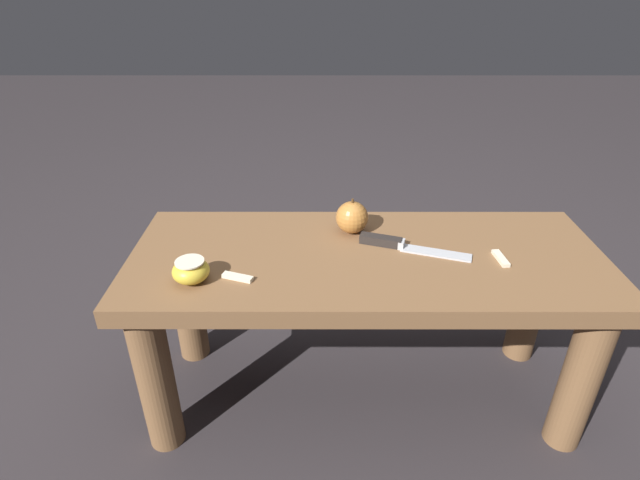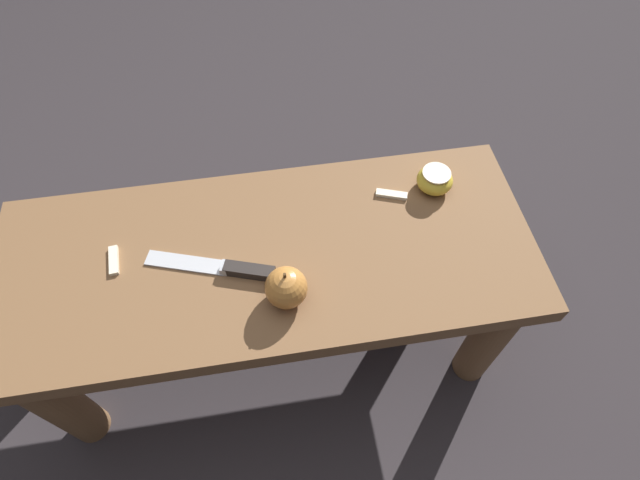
% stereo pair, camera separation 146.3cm
% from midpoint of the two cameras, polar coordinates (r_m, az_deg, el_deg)
% --- Properties ---
extents(ground_plane, '(8.00, 8.00, 0.00)m').
position_cam_midpoint_polar(ground_plane, '(1.11, 4.95, -49.73)').
color(ground_plane, '#2D282B').
extents(wooden_bench, '(1.03, 0.41, 0.41)m').
position_cam_midpoint_polar(wooden_bench, '(0.80, 6.34, -45.37)').
color(wooden_bench, brown).
rests_on(wooden_bench, ground_plane).
extents(knife, '(0.24, 0.10, 0.02)m').
position_cam_midpoint_polar(knife, '(0.72, 13.77, -40.36)').
color(knife, '#B7BABF').
rests_on(knife, wooden_bench).
extents(apple_whole, '(0.07, 0.07, 0.08)m').
position_cam_midpoint_polar(apple_whole, '(0.71, 3.28, -34.85)').
color(apple_whole, '#B27233').
rests_on(apple_whole, wooden_bench).
extents(apple_cut, '(0.07, 0.07, 0.05)m').
position_cam_midpoint_polar(apple_cut, '(0.72, -35.80, -45.80)').
color(apple_cut, gold).
rests_on(apple_cut, wooden_bench).
extents(apple_slice_near_knife, '(0.07, 0.04, 0.01)m').
position_cam_midpoint_polar(apple_slice_near_knife, '(0.71, -25.79, -48.42)').
color(apple_slice_near_knife, beige).
rests_on(apple_slice_near_knife, wooden_bench).
extents(apple_slice_center, '(0.02, 0.06, 0.01)m').
position_cam_midpoint_polar(apple_slice_center, '(0.78, 35.15, -39.79)').
color(apple_slice_center, beige).
rests_on(apple_slice_center, wooden_bench).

